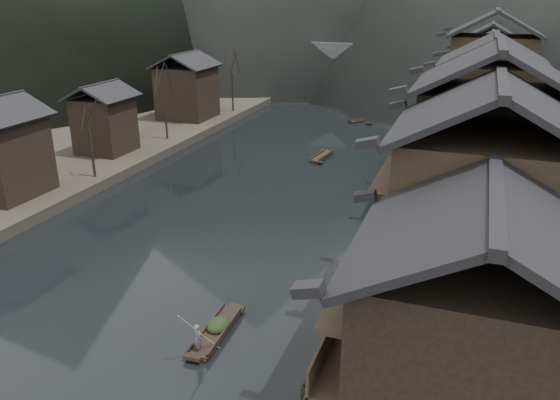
% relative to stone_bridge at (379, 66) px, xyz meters
% --- Properties ---
extents(water, '(300.00, 300.00, 0.00)m').
position_rel_stone_bridge_xyz_m(water, '(0.00, -72.00, -5.11)').
color(water, black).
rests_on(water, ground).
extents(left_bank, '(40.00, 200.00, 1.20)m').
position_rel_stone_bridge_xyz_m(left_bank, '(-35.00, -32.00, -4.51)').
color(left_bank, '#2D2823').
rests_on(left_bank, ground).
extents(stilt_houses, '(9.00, 67.60, 15.98)m').
position_rel_stone_bridge_xyz_m(stilt_houses, '(17.28, -52.52, 3.69)').
color(stilt_houses, black).
rests_on(stilt_houses, ground).
extents(left_houses, '(8.10, 53.20, 8.73)m').
position_rel_stone_bridge_xyz_m(left_houses, '(-20.50, -51.88, 0.55)').
color(left_houses, black).
rests_on(left_houses, left_bank).
extents(bare_trees, '(3.86, 60.11, 7.72)m').
position_rel_stone_bridge_xyz_m(bare_trees, '(-17.00, -48.27, 1.35)').
color(bare_trees, black).
rests_on(bare_trees, left_bank).
extents(moored_sampans, '(2.97, 68.12, 0.47)m').
position_rel_stone_bridge_xyz_m(moored_sampans, '(12.07, -47.92, -4.91)').
color(moored_sampans, black).
rests_on(moored_sampans, water).
extents(midriver_boats, '(7.61, 39.12, 0.45)m').
position_rel_stone_bridge_xyz_m(midriver_boats, '(1.06, -18.62, -4.91)').
color(midriver_boats, black).
rests_on(midriver_boats, water).
extents(stone_bridge, '(40.00, 6.00, 9.00)m').
position_rel_stone_bridge_xyz_m(stone_bridge, '(0.00, 0.00, 0.00)').
color(stone_bridge, '#4C4C4F').
rests_on(stone_bridge, ground).
extents(hero_sampan, '(1.31, 5.40, 0.44)m').
position_rel_stone_bridge_xyz_m(hero_sampan, '(4.82, -73.19, -4.91)').
color(hero_sampan, black).
rests_on(hero_sampan, water).
extents(cargo_heap, '(1.18, 1.55, 0.71)m').
position_rel_stone_bridge_xyz_m(cargo_heap, '(4.83, -72.94, -4.31)').
color(cargo_heap, black).
rests_on(cargo_heap, hero_sampan).
extents(boatman, '(0.69, 0.61, 1.60)m').
position_rel_stone_bridge_xyz_m(boatman, '(4.75, -75.07, -3.87)').
color(boatman, slate).
rests_on(boatman, hero_sampan).
extents(bamboo_pole, '(1.35, 2.04, 3.08)m').
position_rel_stone_bridge_xyz_m(bamboo_pole, '(4.95, -75.07, -1.54)').
color(bamboo_pole, '#8C7A51').
rests_on(bamboo_pole, boatman).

